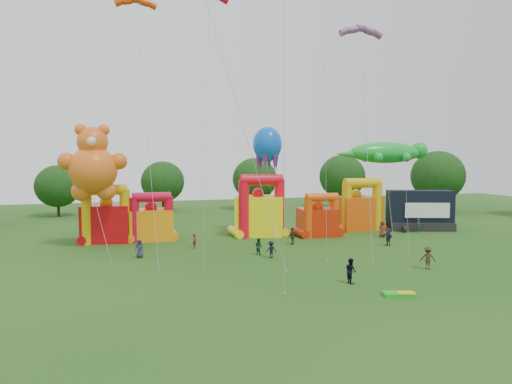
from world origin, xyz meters
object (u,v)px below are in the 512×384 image
object	(u,v)px
teddy_bear_kite	(96,185)
octopus_kite	(269,161)
spectator_0	(140,249)
gecko_kite	(388,184)
bouncy_castle_0	(107,220)
bouncy_castle_2	(259,212)
stage_trailer	(420,211)
spectator_4	(293,236)

from	to	relation	value
teddy_bear_kite	octopus_kite	world-z (taller)	octopus_kite
octopus_kite	spectator_0	size ratio (longest dim) A/B	7.64
gecko_kite	spectator_0	distance (m)	33.98
bouncy_castle_0	gecko_kite	world-z (taller)	gecko_kite
bouncy_castle_2	stage_trailer	world-z (taller)	bouncy_castle_2
bouncy_castle_0	spectator_4	distance (m)	20.90
teddy_bear_kite	spectator_4	world-z (taller)	teddy_bear_kite
bouncy_castle_0	gecko_kite	size ratio (longest dim) A/B	0.45
teddy_bear_kite	gecko_kite	bearing A→B (deg)	6.28
bouncy_castle_2	gecko_kite	world-z (taller)	gecko_kite
gecko_kite	octopus_kite	size ratio (longest dim) A/B	1.08
bouncy_castle_2	teddy_bear_kite	world-z (taller)	teddy_bear_kite
gecko_kite	teddy_bear_kite	bearing A→B (deg)	-173.72
octopus_kite	bouncy_castle_2	bearing A→B (deg)	-158.57
spectator_0	spectator_4	distance (m)	16.42
octopus_kite	teddy_bear_kite	bearing A→B (deg)	-167.05
stage_trailer	gecko_kite	size ratio (longest dim) A/B	0.61
bouncy_castle_0	octopus_kite	world-z (taller)	octopus_kite
stage_trailer	spectator_4	xyz separation A→B (m)	(-19.87, -5.15, -1.60)
teddy_bear_kite	stage_trailer	bearing A→B (deg)	3.33
teddy_bear_kite	bouncy_castle_2	bearing A→B (deg)	12.25
gecko_kite	spectator_0	bearing A→B (deg)	-164.18
teddy_bear_kite	spectator_4	bearing A→B (deg)	-7.91
bouncy_castle_2	spectator_4	bearing A→B (deg)	-75.03
teddy_bear_kite	spectator_4	xyz separation A→B (m)	(20.28, -2.82, -5.70)
spectator_0	spectator_4	xyz separation A→B (m)	(16.25, 2.34, 0.06)
stage_trailer	teddy_bear_kite	bearing A→B (deg)	-176.67
bouncy_castle_0	gecko_kite	xyz separation A→B (m)	(35.55, -0.58, 3.56)
gecko_kite	bouncy_castle_0	bearing A→B (deg)	179.07
stage_trailer	octopus_kite	bearing A→B (deg)	173.66
stage_trailer	spectator_0	distance (m)	36.93
stage_trailer	spectator_0	xyz separation A→B (m)	(-36.12, -7.49, -1.66)
bouncy_castle_2	octopus_kite	distance (m)	6.43
octopus_kite	spectator_4	size ratio (longest dim) A/B	7.16
bouncy_castle_0	stage_trailer	size ratio (longest dim) A/B	0.75
teddy_bear_kite	octopus_kite	distance (m)	20.58
octopus_kite	spectator_0	distance (m)	20.36
bouncy_castle_2	octopus_kite	bearing A→B (deg)	21.43
bouncy_castle_0	stage_trailer	bearing A→B (deg)	-3.26
teddy_bear_kite	spectator_0	xyz separation A→B (m)	(4.02, -5.16, -5.76)
gecko_kite	spectator_0	xyz separation A→B (m)	(-32.32, -9.16, -5.17)
bouncy_castle_0	octopus_kite	bearing A→B (deg)	0.01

